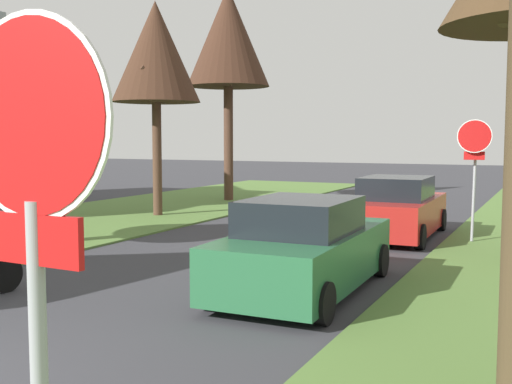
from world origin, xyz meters
TOP-DOWN VIEW (x-y plane):
  - stop_sign_near at (4.21, -1.49)m, footprint 0.81×0.07m
  - stop_sign_far at (4.23, 12.45)m, footprint 0.81×0.45m
  - street_tree_left_mid_b at (-5.71, 13.47)m, footprint 2.85×2.85m
  - street_tree_left_far at (-6.01, 18.90)m, footprint 3.32×3.32m
  - parked_sedan_green at (2.32, 6.19)m, footprint 2.02×4.44m
  - parked_sedan_red at (2.36, 12.60)m, footprint 2.02×4.44m

SIDE VIEW (x-z plane):
  - parked_sedan_green at x=2.32m, z-range -0.06..1.51m
  - parked_sedan_red at x=2.36m, z-range -0.06..1.51m
  - stop_sign_far at x=4.23m, z-range 0.70..3.66m
  - stop_sign_near at x=4.21m, z-range 0.71..3.69m
  - street_tree_left_mid_b at x=-5.71m, z-range 1.84..8.73m
  - street_tree_left_far at x=-6.01m, z-range 2.28..10.81m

